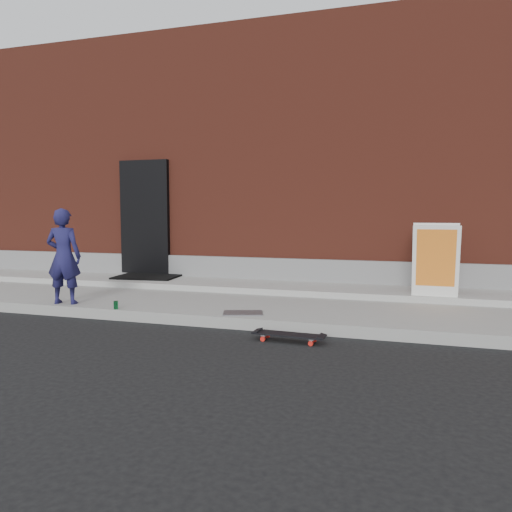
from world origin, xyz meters
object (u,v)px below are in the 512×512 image
at_px(soda_can, 116,305).
at_px(skateboard, 289,335).
at_px(child, 64,256).
at_px(pizza_sign, 435,259).

bearing_deg(soda_can, skateboard, -9.35).
bearing_deg(soda_can, child, 171.14).
distance_m(child, pizza_sign, 5.51).
distance_m(child, skateboard, 3.67).
bearing_deg(soda_can, pizza_sign, 24.32).
relative_size(child, skateboard, 1.68).
distance_m(skateboard, pizza_sign, 2.97).
distance_m(pizza_sign, soda_can, 4.71).
xyz_separation_m(child, skateboard, (3.54, -0.58, -0.78)).
bearing_deg(child, pizza_sign, -173.00).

